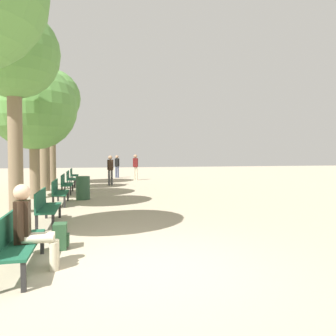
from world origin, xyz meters
name	(u,v)px	position (x,y,z in m)	size (l,w,h in m)	color
ground_plane	(131,268)	(0.00, 0.00, 0.00)	(80.00, 80.00, 0.00)	tan
bench_row_0	(15,238)	(-1.68, 0.28, 0.49)	(0.44, 1.72, 0.84)	#195138
bench_row_1	(45,205)	(-1.68, 3.62, 0.49)	(0.44, 1.72, 0.84)	#195138
bench_row_2	(58,190)	(-1.68, 6.95, 0.49)	(0.44, 1.72, 0.84)	#195138
bench_row_3	(65,182)	(-1.68, 10.29, 0.49)	(0.44, 1.72, 0.84)	#195138
bench_row_4	(70,177)	(-1.68, 13.63, 0.49)	(0.44, 1.72, 0.84)	#195138
bench_row_5	(73,174)	(-1.68, 16.97, 0.49)	(0.44, 1.72, 0.84)	#195138
tree_row_1	(14,56)	(-2.72, 5.48, 4.58)	(2.61, 2.61, 5.98)	#7A664C
tree_row_2	(34,108)	(-2.72, 8.84, 3.55)	(3.32, 3.32, 5.24)	#7A664C
tree_row_3	(44,103)	(-2.72, 11.69, 4.17)	(2.40, 2.40, 5.52)	#7A664C
tree_row_4	(51,99)	(-2.72, 14.92, 4.90)	(3.24, 3.24, 6.58)	#7A664C
person_seated	(31,225)	(-1.45, 0.25, 0.68)	(0.62, 0.35, 1.29)	beige
backpack	(61,236)	(-1.13, 1.32, 0.23)	(0.27, 0.31, 0.47)	#284C2D
pedestrian_near	(117,165)	(1.35, 19.77, 0.96)	(0.34, 0.24, 1.68)	#384260
pedestrian_mid	(135,165)	(2.39, 17.18, 1.00)	(0.35, 0.24, 1.74)	beige
pedestrian_far	(110,168)	(0.50, 13.64, 0.96)	(0.34, 0.23, 1.68)	#4C4C4C
trash_bin	(83,188)	(-0.87, 8.06, 0.45)	(0.53, 0.53, 0.89)	#2D5138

